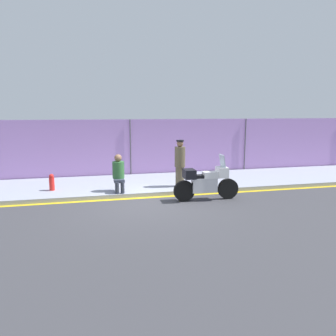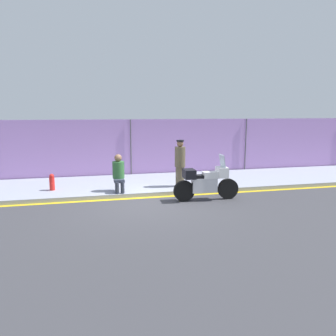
{
  "view_description": "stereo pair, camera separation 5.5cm",
  "coord_description": "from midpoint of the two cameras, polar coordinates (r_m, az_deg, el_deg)",
  "views": [
    {
      "loc": [
        -1.72,
        -10.06,
        2.94
      ],
      "look_at": [
        0.88,
        0.86,
        0.99
      ],
      "focal_mm": 35.0,
      "sensor_mm": 36.0,
      "label": 1
    },
    {
      "loc": [
        -1.66,
        -10.07,
        2.94
      ],
      "look_at": [
        0.88,
        0.86,
        0.99
      ],
      "focal_mm": 35.0,
      "sensor_mm": 36.0,
      "label": 2
    }
  ],
  "objects": [
    {
      "name": "storefront_fence",
      "position": [
        14.72,
        -6.69,
        3.37
      ],
      "size": [
        39.03,
        0.17,
        2.59
      ],
      "color": "#AD7FC6",
      "rests_on": "ground_plane"
    },
    {
      "name": "motorcycle",
      "position": [
        10.96,
        6.47,
        -2.43
      ],
      "size": [
        2.24,
        0.53,
        1.53
      ],
      "rotation": [
        0.0,
        0.0,
        -0.03
      ],
      "color": "black",
      "rests_on": "ground_plane"
    },
    {
      "name": "person_seated_on_curb",
      "position": [
        11.59,
        -8.75,
        -0.56
      ],
      "size": [
        0.42,
        0.69,
        1.31
      ],
      "color": "#2D3342",
      "rests_on": "sidewalk"
    },
    {
      "name": "officer_standing",
      "position": [
        12.21,
        1.96,
        0.9
      ],
      "size": [
        0.39,
        0.39,
        1.75
      ],
      "color": "brown",
      "rests_on": "sidewalk"
    },
    {
      "name": "fire_hydrant",
      "position": [
        12.4,
        -19.71,
        -2.35
      ],
      "size": [
        0.18,
        0.23,
        0.6
      ],
      "color": "red",
      "rests_on": "sidewalk"
    },
    {
      "name": "curb_paint_stripe",
      "position": [
        11.33,
        -4.34,
        -5.2
      ],
      "size": [
        41.08,
        0.18,
        0.01
      ],
      "color": "gold",
      "rests_on": "ground_plane"
    },
    {
      "name": "ground_plane",
      "position": [
        10.62,
        -3.7,
        -6.23
      ],
      "size": [
        120.0,
        120.0,
        0.0
      ],
      "primitive_type": "plane",
      "color": "#38383D"
    },
    {
      "name": "sidewalk",
      "position": [
        13.1,
        -5.63,
        -2.83
      ],
      "size": [
        41.08,
        3.54,
        0.15
      ],
      "color": "#8E93A3",
      "rests_on": "ground_plane"
    }
  ]
}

